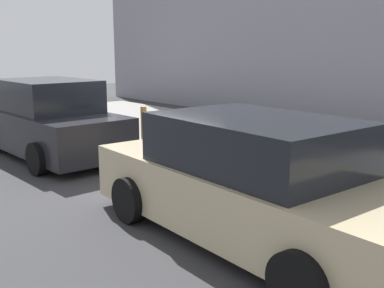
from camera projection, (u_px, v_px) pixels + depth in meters
The scene contains 13 objects.
ground_plane at pixel (148, 157), 10.32m from camera, with size 40.00×40.00×0.00m, color #333335.
sidewalk_curb at pixel (227, 140), 11.90m from camera, with size 18.00×5.00×0.14m, color gray.
suitcase_silver_0 at pixel (313, 164), 7.81m from camera, with size 0.43×0.24×0.68m.
suitcase_maroon_1 at pixel (286, 160), 8.15m from camera, with size 0.37×0.23×0.84m.
suitcase_black_2 at pixel (263, 154), 8.52m from camera, with size 0.47×0.26×0.91m.
suitcase_teal_3 at pixel (244, 149), 9.02m from camera, with size 0.48×0.24×0.94m.
suitcase_red_4 at pixel (221, 148), 9.41m from camera, with size 0.44×0.23×0.75m.
suitcase_olive_5 at pixel (208, 141), 9.83m from camera, with size 0.38×0.25×0.80m.
suitcase_navy_6 at pixel (190, 138), 10.15m from camera, with size 0.39×0.22×0.66m.
fire_hydrant at pixel (164, 128), 10.88m from camera, with size 0.39×0.21×0.76m.
bollard_post at pixel (144, 124), 11.23m from camera, with size 0.15×0.15×0.87m, color brown.
parked_car_beige_0 at pixel (255, 183), 5.74m from camera, with size 4.87×2.27×1.57m.
parked_car_charcoal_1 at pixel (49, 121), 10.26m from camera, with size 4.47×2.09×1.71m.
Camera 1 is at (-8.26, 5.80, 2.38)m, focal length 43.06 mm.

